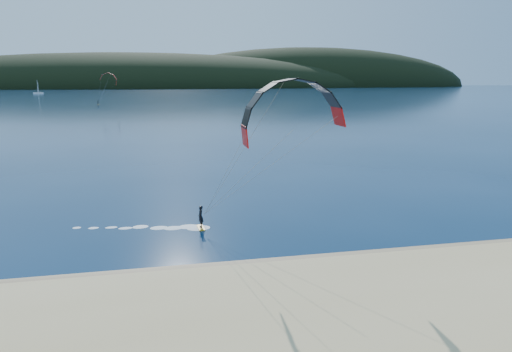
% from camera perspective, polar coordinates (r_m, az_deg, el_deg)
% --- Properties ---
extents(ground, '(1800.00, 1800.00, 0.00)m').
position_cam_1_polar(ground, '(24.81, -4.65, -16.83)').
color(ground, '#08223E').
rests_on(ground, ground).
extents(wet_sand, '(220.00, 2.50, 0.10)m').
position_cam_1_polar(wet_sand, '(28.77, -5.72, -12.39)').
color(wet_sand, '#8B6E51').
rests_on(wet_sand, ground).
extents(headland, '(1200.00, 310.00, 140.00)m').
position_cam_1_polar(headland, '(766.88, -11.23, 11.43)').
color(headland, black).
rests_on(headland, ground).
extents(kitesurfer_near, '(21.45, 6.93, 11.38)m').
position_cam_1_polar(kitesurfer_near, '(32.29, 4.18, 5.60)').
color(kitesurfer_near, gold).
rests_on(kitesurfer_near, ground).
extents(kitesurfer_far, '(11.33, 8.46, 14.84)m').
position_cam_1_polar(kitesurfer_far, '(226.71, -18.95, 11.71)').
color(kitesurfer_far, gold).
rests_on(kitesurfer_far, ground).
extents(sailboat, '(8.82, 5.46, 12.27)m').
position_cam_1_polar(sailboat, '(439.36, -26.81, 9.78)').
color(sailboat, white).
rests_on(sailboat, ground).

